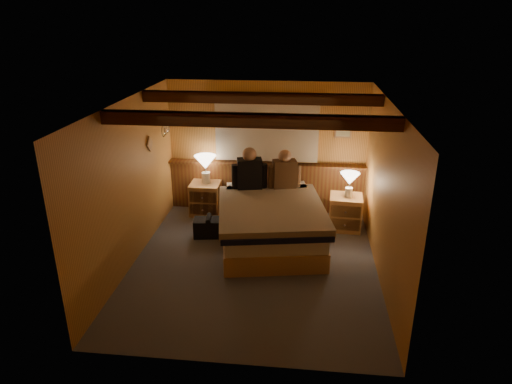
# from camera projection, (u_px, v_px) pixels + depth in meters

# --- Properties ---
(floor) EXTENTS (4.20, 4.20, 0.00)m
(floor) POSITION_uv_depth(u_px,v_px,m) (254.00, 264.00, 6.82)
(floor) COLOR #555965
(floor) RESTS_ON ground
(ceiling) EXTENTS (4.20, 4.20, 0.00)m
(ceiling) POSITION_uv_depth(u_px,v_px,m) (254.00, 103.00, 5.94)
(ceiling) COLOR tan
(ceiling) RESTS_ON wall_back
(wall_back) EXTENTS (3.60, 0.00, 3.60)m
(wall_back) POSITION_uv_depth(u_px,v_px,m) (267.00, 148.00, 8.32)
(wall_back) COLOR #DCA04F
(wall_back) RESTS_ON floor
(wall_left) EXTENTS (0.00, 4.20, 4.20)m
(wall_left) POSITION_uv_depth(u_px,v_px,m) (130.00, 184.00, 6.56)
(wall_left) COLOR #DCA04F
(wall_left) RESTS_ON floor
(wall_right) EXTENTS (0.00, 4.20, 4.20)m
(wall_right) POSITION_uv_depth(u_px,v_px,m) (385.00, 194.00, 6.20)
(wall_right) COLOR #DCA04F
(wall_right) RESTS_ON floor
(wall_front) EXTENTS (3.60, 0.00, 3.60)m
(wall_front) POSITION_uv_depth(u_px,v_px,m) (230.00, 267.00, 4.44)
(wall_front) COLOR #DCA04F
(wall_front) RESTS_ON floor
(wainscot) EXTENTS (3.60, 0.23, 0.94)m
(wainscot) POSITION_uv_depth(u_px,v_px,m) (266.00, 185.00, 8.53)
(wainscot) COLOR brown
(wainscot) RESTS_ON wall_back
(curtain_window) EXTENTS (2.18, 0.09, 1.11)m
(curtain_window) POSITION_uv_depth(u_px,v_px,m) (267.00, 131.00, 8.14)
(curtain_window) COLOR #4C2D13
(curtain_window) RESTS_ON wall_back
(ceiling_beams) EXTENTS (3.60, 1.65, 0.16)m
(ceiling_beams) POSITION_uv_depth(u_px,v_px,m) (255.00, 108.00, 6.11)
(ceiling_beams) COLOR #4C2D13
(ceiling_beams) RESTS_ON ceiling
(coat_rail) EXTENTS (0.05, 0.55, 0.24)m
(coat_rail) POSITION_uv_depth(u_px,v_px,m) (165.00, 127.00, 7.84)
(coat_rail) COLOR silver
(coat_rail) RESTS_ON wall_left
(framed_print) EXTENTS (0.30, 0.04, 0.25)m
(framed_print) POSITION_uv_depth(u_px,v_px,m) (343.00, 131.00, 8.04)
(framed_print) COLOR tan
(framed_print) RESTS_ON wall_back
(bed) EXTENTS (1.91, 2.31, 0.71)m
(bed) POSITION_uv_depth(u_px,v_px,m) (271.00, 223.00, 7.29)
(bed) COLOR tan
(bed) RESTS_ON floor
(nightstand_left) EXTENTS (0.54, 0.49, 0.59)m
(nightstand_left) POSITION_uv_depth(u_px,v_px,m) (206.00, 198.00, 8.42)
(nightstand_left) COLOR tan
(nightstand_left) RESTS_ON floor
(nightstand_right) EXTENTS (0.57, 0.52, 0.60)m
(nightstand_right) POSITION_uv_depth(u_px,v_px,m) (345.00, 212.00, 7.83)
(nightstand_right) COLOR tan
(nightstand_right) RESTS_ON floor
(lamp_left) EXTENTS (0.39, 0.39, 0.51)m
(lamp_left) POSITION_uv_depth(u_px,v_px,m) (205.00, 164.00, 8.22)
(lamp_left) COLOR silver
(lamp_left) RESTS_ON nightstand_left
(lamp_right) EXTENTS (0.32, 0.32, 0.42)m
(lamp_right) POSITION_uv_depth(u_px,v_px,m) (350.00, 180.00, 7.60)
(lamp_right) COLOR silver
(lamp_right) RESTS_ON nightstand_right
(person_left) EXTENTS (0.60, 0.31, 0.74)m
(person_left) POSITION_uv_depth(u_px,v_px,m) (249.00, 171.00, 7.69)
(person_left) COLOR black
(person_left) RESTS_ON bed
(person_right) EXTENTS (0.55, 0.31, 0.69)m
(person_right) POSITION_uv_depth(u_px,v_px,m) (284.00, 172.00, 7.73)
(person_right) COLOR #4D331E
(person_right) RESTS_ON bed
(duffel_bag) EXTENTS (0.54, 0.37, 0.36)m
(duffel_bag) POSITION_uv_depth(u_px,v_px,m) (209.00, 227.00, 7.62)
(duffel_bag) COLOR black
(duffel_bag) RESTS_ON floor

